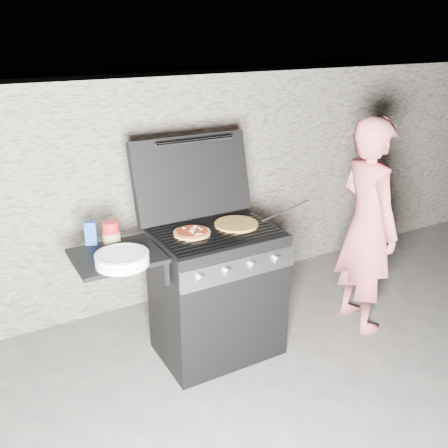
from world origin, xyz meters
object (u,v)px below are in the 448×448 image
gas_grill (184,302)px  pizza_topped (192,232)px  person (367,226)px  sauce_jar (111,234)px

gas_grill → pizza_topped: bearing=21.6°
pizza_topped → person: (1.29, -0.24, -0.13)m
pizza_topped → person: bearing=-10.4°
gas_grill → person: 1.43m
sauce_jar → person: size_ratio=0.10×
person → gas_grill: bearing=90.2°
gas_grill → sauce_jar: bearing=163.0°
sauce_jar → person: person is taller
pizza_topped → sauce_jar: (-0.49, 0.09, 0.06)m
gas_grill → pizza_topped: pizza_topped is taller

